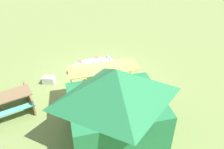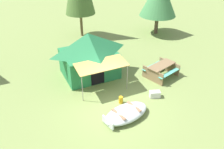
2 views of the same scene
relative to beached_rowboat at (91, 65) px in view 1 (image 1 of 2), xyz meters
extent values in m
plane|color=olive|center=(-0.24, 0.99, -0.22)|extent=(80.00, 80.00, 0.00)
ellipsoid|color=silver|center=(0.01, 0.00, -0.01)|extent=(2.46, 1.71, 0.43)
ellipsoid|color=#444A48|center=(0.01, 0.00, 0.03)|extent=(2.26, 1.53, 0.16)
cube|color=#966649|center=(0.45, 0.12, 0.17)|extent=(0.36, 0.90, 0.04)
cube|color=#966649|center=(-0.42, -0.11, 0.17)|extent=(0.36, 0.90, 0.04)
cube|color=silver|center=(-0.98, -0.26, 0.01)|extent=(0.27, 0.75, 0.33)
cube|color=#247842|center=(-0.32, 4.29, 0.51)|extent=(3.06, 2.62, 1.47)
pyramid|color=#247842|center=(-0.32, 4.29, 1.80)|extent=(3.31, 2.83, 1.09)
cube|color=black|center=(-0.26, 3.05, 0.39)|extent=(0.76, 0.07, 1.18)
cube|color=tan|center=(-0.23, 2.48, 1.30)|extent=(2.70, 1.28, 0.17)
cylinder|color=gray|center=(1.03, 2.06, 0.48)|extent=(0.04, 0.04, 1.40)
cylinder|color=gray|center=(-1.44, 1.93, 0.48)|extent=(0.04, 0.04, 1.40)
cube|color=olive|center=(3.42, 2.49, 0.51)|extent=(1.89, 1.28, 0.04)
cube|color=#50B599|center=(3.22, 3.05, 0.25)|extent=(1.73, 0.83, 0.04)
cube|color=#50B599|center=(3.62, 1.94, 0.25)|extent=(1.73, 0.83, 0.04)
cube|color=olive|center=(2.69, 2.23, 0.13)|extent=(0.54, 1.38, 0.72)
cube|color=silver|center=(2.02, 0.84, -0.06)|extent=(0.60, 0.45, 0.33)
cylinder|color=orange|center=(0.23, 1.07, -0.05)|extent=(0.24, 0.24, 0.35)
camera|label=1|loc=(0.87, 9.75, 5.81)|focal=36.88mm
camera|label=2|loc=(-3.76, -7.39, 6.91)|focal=37.97mm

